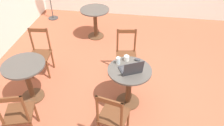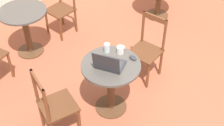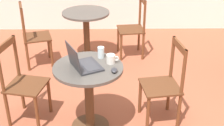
{
  "view_description": "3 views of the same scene",
  "coord_description": "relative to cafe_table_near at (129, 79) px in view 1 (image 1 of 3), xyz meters",
  "views": [
    {
      "loc": [
        -2.84,
        0.21,
        2.87
      ],
      "look_at": [
        -0.11,
        0.62,
        0.71
      ],
      "focal_mm": 35.0,
      "sensor_mm": 36.0,
      "label": 1
    },
    {
      "loc": [
        -2.05,
        -1.59,
        3.06
      ],
      "look_at": [
        -0.2,
        0.35,
        0.7
      ],
      "focal_mm": 50.0,
      "sensor_mm": 36.0,
      "label": 2
    },
    {
      "loc": [
        -0.05,
        -2.33,
        2.14
      ],
      "look_at": [
        -0.02,
        0.48,
        0.68
      ],
      "focal_mm": 50.0,
      "sensor_mm": 36.0,
      "label": 3
    }
  ],
  "objects": [
    {
      "name": "laptop",
      "position": [
        -0.05,
        -0.02,
        0.25
      ],
      "size": [
        0.38,
        0.4,
        0.25
      ],
      "color": "#2D2D33",
      "rests_on": "cafe_table_near"
    },
    {
      "name": "ground_plane",
      "position": [
        0.25,
        -0.32,
        -0.53
      ],
      "size": [
        16.0,
        16.0,
        0.0
      ],
      "primitive_type": "plane",
      "color": "#9E5138"
    },
    {
      "name": "chair_far_left",
      "position": [
        -0.86,
        1.46,
        -0.08
      ],
      "size": [
        0.48,
        0.48,
        0.91
      ],
      "color": "brown",
      "rests_on": "ground_plane"
    },
    {
      "name": "mug",
      "position": [
        0.22,
        0.07,
        0.25
      ],
      "size": [
        0.12,
        0.08,
        0.09
      ],
      "color": "silver",
      "rests_on": "cafe_table_near"
    },
    {
      "name": "drinking_glass",
      "position": [
        0.12,
        0.2,
        0.26
      ],
      "size": [
        0.07,
        0.07,
        0.11
      ],
      "color": "silver",
      "rests_on": "cafe_table_near"
    },
    {
      "name": "chair_near_right",
      "position": [
        0.78,
        0.12,
        -0.08
      ],
      "size": [
        0.44,
        0.44,
        0.91
      ],
      "color": "brown",
      "rests_on": "ground_plane"
    },
    {
      "name": "cafe_table_mid",
      "position": [
        2.08,
        0.99,
        0.0
      ],
      "size": [
        0.69,
        0.69,
        0.73
      ],
      "color": "#51331E",
      "rests_on": "ground_plane"
    },
    {
      "name": "cafe_table_far",
      "position": [
        -0.13,
        1.68,
        0.0
      ],
      "size": [
        0.69,
        0.69,
        0.73
      ],
      "color": "#51331E",
      "rests_on": "ground_plane"
    },
    {
      "name": "chair_far_right",
      "position": [
        0.58,
        1.75,
        -0.08
      ],
      "size": [
        0.42,
        0.42,
        0.91
      ],
      "color": "brown",
      "rests_on": "ground_plane"
    },
    {
      "name": "cafe_table_near",
      "position": [
        0.0,
        0.0,
        0.0
      ],
      "size": [
        0.69,
        0.69,
        0.73
      ],
      "color": "#51331E",
      "rests_on": "ground_plane"
    },
    {
      "name": "mouse",
      "position": [
        0.25,
        -0.1,
        0.22
      ],
      "size": [
        0.06,
        0.1,
        0.03
      ],
      "color": "#2D2D33",
      "rests_on": "cafe_table_near"
    },
    {
      "name": "chair_near_left",
      "position": [
        -0.71,
        0.16,
        -0.08
      ],
      "size": [
        0.46,
        0.46,
        0.91
      ],
      "color": "brown",
      "rests_on": "ground_plane"
    }
  ]
}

